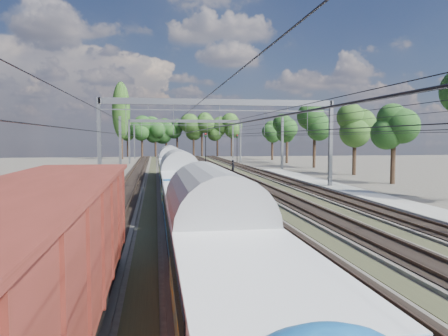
{
  "coord_description": "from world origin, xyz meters",
  "views": [
    {
      "loc": [
        -6.26,
        -12.53,
        5.18
      ],
      "look_at": [
        -0.85,
        21.87,
        2.8
      ],
      "focal_mm": 35.0,
      "sensor_mm": 36.0,
      "label": 1
    }
  ],
  "objects": [
    {
      "name": "emu_train",
      "position": [
        -4.5,
        20.76,
        2.43
      ],
      "size": [
        2.83,
        59.86,
        4.14
      ],
      "color": "black",
      "rests_on": "ground"
    },
    {
      "name": "catenary",
      "position": [
        0.33,
        52.69,
        6.4
      ],
      "size": [
        25.65,
        130.0,
        9.0
      ],
      "color": "slate",
      "rests_on": "ground"
    },
    {
      "name": "signal_near",
      "position": [
        1.92,
        58.94,
        3.85
      ],
      "size": [
        0.38,
        0.35,
        6.08
      ],
      "rotation": [
        0.0,
        0.0,
        -0.04
      ],
      "color": "black",
      "rests_on": "ground"
    },
    {
      "name": "tree_belt",
      "position": [
        6.44,
        95.59,
        7.89
      ],
      "size": [
        39.19,
        97.86,
        11.58
      ],
      "color": "black",
      "rests_on": "ground"
    },
    {
      "name": "worker",
      "position": [
        5.25,
        51.81,
        0.98
      ],
      "size": [
        0.64,
        0.81,
        1.95
      ],
      "primitive_type": "imported",
      "rotation": [
        0.0,
        0.0,
        1.83
      ],
      "color": "black",
      "rests_on": "ground"
    },
    {
      "name": "ground",
      "position": [
        0.0,
        0.0,
        0.0
      ],
      "size": [
        220.0,
        220.0,
        0.0
      ],
      "primitive_type": "plane",
      "color": "#47423A",
      "rests_on": "ground"
    },
    {
      "name": "freight_boxcar",
      "position": [
        -9.0,
        -2.21,
        2.42
      ],
      "size": [
        3.19,
        15.39,
        3.97
      ],
      "color": "black",
      "rests_on": "ground"
    },
    {
      "name": "poplar",
      "position": [
        -14.5,
        98.0,
        11.89
      ],
      "size": [
        4.4,
        4.4,
        19.04
      ],
      "color": "black",
      "rests_on": "ground"
    },
    {
      "name": "platform",
      "position": [
        12.0,
        20.0,
        0.15
      ],
      "size": [
        3.0,
        70.0,
        0.3
      ],
      "primitive_type": "cube",
      "color": "gray",
      "rests_on": "ground"
    },
    {
      "name": "track_bed",
      "position": [
        -0.0,
        45.0,
        0.1
      ],
      "size": [
        21.0,
        130.0,
        0.34
      ],
      "color": "#47423A",
      "rests_on": "ground"
    },
    {
      "name": "signal_far",
      "position": [
        10.03,
        73.97,
        3.75
      ],
      "size": [
        0.37,
        0.34,
        5.92
      ],
      "rotation": [
        0.0,
        0.0,
        -0.03
      ],
      "color": "black",
      "rests_on": "ground"
    }
  ]
}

